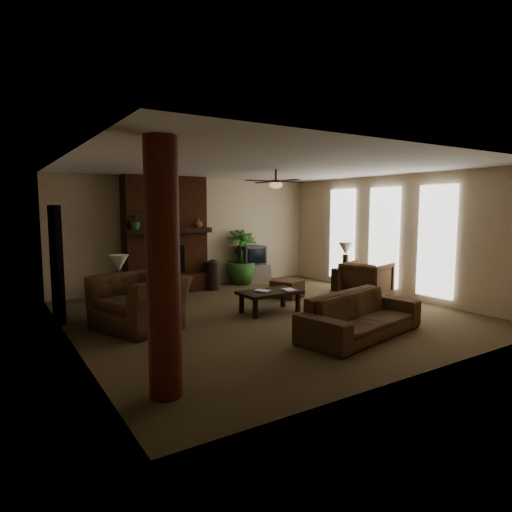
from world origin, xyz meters
TOP-DOWN VIEW (x-y plane):
  - room_shell at (0.00, 0.00)m, footprint 7.00×7.00m
  - fireplace at (-0.80, 3.22)m, footprint 2.40×0.70m
  - windows at (3.45, 0.20)m, footprint 0.08×3.65m
  - log_column at (-2.95, -2.40)m, footprint 0.36×0.36m
  - doorway at (-3.44, 1.80)m, footprint 0.10×1.00m
  - ceiling_fan at (0.40, 0.30)m, footprint 1.35×1.35m
  - sofa at (0.50, -1.96)m, footprint 2.43×1.14m
  - armchair_left at (-2.35, 0.40)m, footprint 1.34×1.62m
  - armchair_right at (2.60, -0.10)m, footprint 1.10×1.13m
  - coffee_table at (0.14, 0.11)m, footprint 1.20×0.70m
  - ottoman at (1.28, 1.07)m, footprint 0.79×0.79m
  - tv_stand at (1.66, 3.15)m, footprint 0.94×0.68m
  - tv at (1.61, 3.14)m, footprint 0.66×0.54m
  - floor_vase at (0.25, 2.80)m, footprint 0.34×0.34m
  - floor_plant at (1.27, 3.15)m, footprint 1.00×1.55m
  - side_table_left at (-2.46, 1.19)m, footprint 0.52×0.52m
  - lamp_left at (-2.49, 1.14)m, footprint 0.41×0.41m
  - side_table_right at (2.97, 0.95)m, footprint 0.58×0.58m
  - lamp_right at (2.98, 0.96)m, footprint 0.46×0.46m
  - mantel_plant at (-1.62, 2.92)m, footprint 0.41×0.45m
  - mantel_vase at (-0.04, 2.99)m, footprint 0.26×0.26m
  - book_a at (-0.11, 0.10)m, footprint 0.21×0.12m
  - book_b at (0.39, -0.02)m, footprint 0.21×0.06m

SIDE VIEW (x-z plane):
  - ottoman at x=1.28m, z-range 0.00..0.40m
  - tv_stand at x=1.66m, z-range 0.00..0.50m
  - side_table_left at x=-2.46m, z-range 0.00..0.55m
  - side_table_right at x=2.97m, z-range 0.00..0.55m
  - coffee_table at x=0.14m, z-range 0.16..0.59m
  - floor_plant at x=1.27m, z-range 0.00..0.82m
  - floor_vase at x=0.25m, z-range 0.05..0.82m
  - sofa at x=0.50m, z-range 0.00..0.91m
  - armchair_right at x=2.60m, z-range 0.00..0.94m
  - book_a at x=-0.11m, z-range 0.43..0.72m
  - book_b at x=0.39m, z-range 0.43..0.72m
  - armchair_left at x=-2.35m, z-range 0.00..1.21m
  - tv at x=1.61m, z-range 0.50..1.02m
  - lamp_left at x=-2.49m, z-range 0.68..1.33m
  - lamp_right at x=2.98m, z-range 0.68..1.33m
  - doorway at x=-3.44m, z-range 0.00..2.10m
  - fireplace at x=-0.80m, z-range -0.24..2.56m
  - windows at x=3.45m, z-range 0.17..2.53m
  - log_column at x=-2.95m, z-range 0.00..2.80m
  - room_shell at x=0.00m, z-range -2.10..4.90m
  - mantel_vase at x=-0.04m, z-range 1.56..1.78m
  - mantel_plant at x=-1.62m, z-range 1.56..1.89m
  - ceiling_fan at x=0.40m, z-range 2.34..2.72m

